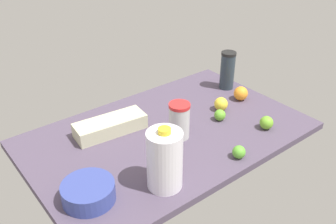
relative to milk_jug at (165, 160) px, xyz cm
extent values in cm
cube|color=#4F4257|center=(-22.10, -26.20, -12.67)|extent=(120.00, 76.00, 3.00)
cylinder|color=white|center=(0.00, 0.00, -0.12)|extent=(12.52, 12.52, 22.10)
cylinder|color=yellow|center=(0.00, 0.00, 11.83)|extent=(4.38, 4.38, 1.80)
cylinder|color=silver|center=(-23.54, -20.45, -3.92)|extent=(8.72, 8.72, 14.49)
cylinder|color=red|center=(-23.54, -20.45, 4.02)|extent=(8.98, 8.98, 1.40)
cylinder|color=#2B3741|center=(-73.01, -40.71, -1.84)|extent=(7.47, 7.47, 18.65)
cylinder|color=black|center=(-73.01, -40.71, 8.18)|extent=(7.69, 7.69, 1.40)
cube|color=beige|center=(-2.46, -41.46, -7.97)|extent=(31.86, 14.32, 6.40)
cylinder|color=#374594|center=(24.66, -10.02, -7.89)|extent=(18.15, 18.15, 6.56)
sphere|color=orange|center=(-68.87, -26.81, -7.66)|extent=(7.02, 7.02, 7.02)
sphere|color=#6FAF2E|center=(-57.71, -1.61, -8.19)|extent=(5.96, 5.96, 5.96)
sphere|color=yellow|center=(-53.69, -25.54, -7.92)|extent=(6.51, 6.51, 6.51)
sphere|color=#5DAD34|center=(-32.57, 5.30, -8.55)|extent=(5.24, 5.24, 5.24)
sphere|color=#64AF2F|center=(-46.80, -19.32, -8.56)|extent=(5.22, 5.22, 5.22)
camera|label=1|loc=(62.13, 80.77, 78.80)|focal=40.00mm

